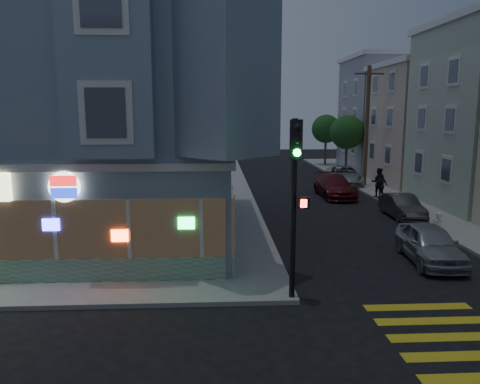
{
  "coord_description": "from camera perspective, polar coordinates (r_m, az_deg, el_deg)",
  "views": [
    {
      "loc": [
        0.48,
        -11.28,
        5.81
      ],
      "look_at": [
        1.46,
        7.2,
        2.6
      ],
      "focal_mm": 35.0,
      "sensor_mm": 36.0,
      "label": 1
    }
  ],
  "objects": [
    {
      "name": "parked_car_c",
      "position": [
        32.53,
        11.47,
        0.69
      ],
      "size": [
        2.16,
        5.16,
        1.49
      ],
      "primitive_type": "imported",
      "rotation": [
        0.0,
        0.0,
        0.01
      ],
      "color": "maroon",
      "rests_on": "ground"
    },
    {
      "name": "corner_building",
      "position": [
        23.19,
        -19.53,
        9.31
      ],
      "size": [
        14.6,
        14.6,
        11.4
      ],
      "color": "slate",
      "rests_on": "sidewalk_nw"
    },
    {
      "name": "parked_car_d",
      "position": [
        38.03,
        12.6,
        1.97
      ],
      "size": [
        3.22,
        5.71,
        1.51
      ],
      "primitive_type": "imported",
      "rotation": [
        0.0,
        0.0,
        -0.14
      ],
      "color": "#ADB5B8",
      "rests_on": "ground"
    },
    {
      "name": "traffic_signal",
      "position": [
        13.78,
        6.79,
        1.55
      ],
      "size": [
        0.68,
        0.61,
        5.45
      ],
      "rotation": [
        0.0,
        0.0,
        -0.26
      ],
      "color": "black",
      "rests_on": "sidewalk_nw"
    },
    {
      "name": "street_tree_far",
      "position": [
        50.68,
        10.44,
        7.57
      ],
      "size": [
        3.0,
        3.0,
        5.3
      ],
      "color": "#4C3826",
      "rests_on": "sidewalk_ne"
    },
    {
      "name": "sidewalk_nw",
      "position": [
        37.46,
        -24.9,
        0.12
      ],
      "size": [
        33.0,
        42.0,
        0.15
      ],
      "primitive_type": "cube",
      "color": "gray",
      "rests_on": "ground"
    },
    {
      "name": "parked_car_a",
      "position": [
        19.67,
        22.11,
        -5.84
      ],
      "size": [
        2.13,
        4.46,
        1.47
      ],
      "primitive_type": "imported",
      "rotation": [
        0.0,
        0.0,
        -0.09
      ],
      "color": "#9A9DA1",
      "rests_on": "ground"
    },
    {
      "name": "fire_hydrant",
      "position": [
        24.92,
        23.07,
        -3.1
      ],
      "size": [
        0.45,
        0.26,
        0.79
      ],
      "color": "white",
      "rests_on": "sidewalk_ne"
    },
    {
      "name": "street_tree_near",
      "position": [
        42.95,
        12.92,
        7.1
      ],
      "size": [
        3.0,
        3.0,
        5.3
      ],
      "color": "#4C3826",
      "rests_on": "sidewalk_ne"
    },
    {
      "name": "utility_pole",
      "position": [
        37.12,
        15.21,
        7.95
      ],
      "size": [
        2.2,
        0.3,
        9.0
      ],
      "color": "#4C3826",
      "rests_on": "sidewalk_ne"
    },
    {
      "name": "pedestrian_a",
      "position": [
        32.42,
        16.51,
        1.12
      ],
      "size": [
        1.15,
        1.03,
        1.94
      ],
      "primitive_type": "imported",
      "rotation": [
        0.0,
        0.0,
        2.76
      ],
      "color": "black",
      "rests_on": "sidewalk_ne"
    },
    {
      "name": "parked_car_b",
      "position": [
        27.15,
        19.16,
        -1.67
      ],
      "size": [
        1.39,
        3.93,
        1.29
      ],
      "primitive_type": "imported",
      "rotation": [
        0.0,
        0.0,
        -0.01
      ],
      "color": "#333538",
      "rests_on": "ground"
    },
    {
      "name": "ground",
      "position": [
        12.69,
        -5.1,
        -17.43
      ],
      "size": [
        120.0,
        120.0,
        0.0
      ],
      "primitive_type": "plane",
      "color": "black",
      "rests_on": "ground"
    },
    {
      "name": "row_house_c",
      "position": [
        40.98,
        24.85,
        7.33
      ],
      "size": [
        12.0,
        8.6,
        9.0
      ],
      "primitive_type": "cube",
      "color": "#C0A495",
      "rests_on": "sidewalk_ne"
    },
    {
      "name": "row_house_d",
      "position": [
        49.11,
        20.01,
        8.79
      ],
      "size": [
        12.0,
        8.6,
        10.5
      ],
      "primitive_type": "cube",
      "color": "#95919F",
      "rests_on": "sidewalk_ne"
    },
    {
      "name": "pedestrian_b",
      "position": [
        31.91,
        16.84,
        0.71
      ],
      "size": [
        1.05,
        0.74,
        1.65
      ],
      "primitive_type": "imported",
      "rotation": [
        0.0,
        0.0,
        3.54
      ],
      "color": "#25222A",
      "rests_on": "sidewalk_ne"
    }
  ]
}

